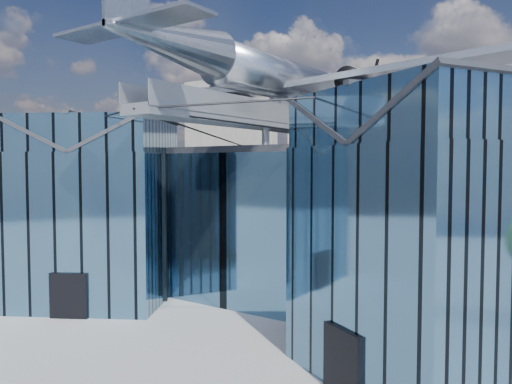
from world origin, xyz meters
The scene contains 3 objects.
ground_plane centered at (0.00, 0.00, 0.00)m, with size 120.00×120.00×0.00m, color gray.
museum centered at (0.00, 5.82, 5.54)m, with size 32.88×24.50×17.60m.
bg_towers centered at (1.45, 50.49, 10.01)m, with size 77.00×24.50×26.00m.
Camera 1 is at (16.29, -21.40, 8.69)m, focal length 35.00 mm.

